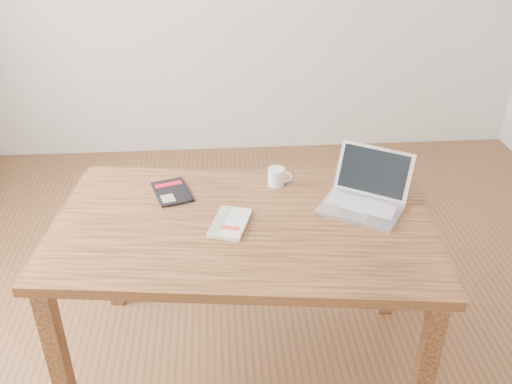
{
  "coord_description": "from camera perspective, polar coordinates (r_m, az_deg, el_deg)",
  "views": [
    {
      "loc": [
        -0.26,
        -2.0,
        1.98
      ],
      "look_at": [
        -0.12,
        -0.11,
        0.85
      ],
      "focal_mm": 40.0,
      "sensor_mm": 36.0,
      "label": 1
    }
  ],
  "objects": [
    {
      "name": "room",
      "position": [
        2.11,
        1.26,
        13.51
      ],
      "size": [
        4.04,
        4.04,
        2.7
      ],
      "color": "#54341C",
      "rests_on": "ground"
    },
    {
      "name": "black_guidebook",
      "position": [
        2.42,
        -8.4,
        0.02
      ],
      "size": [
        0.19,
        0.24,
        0.01
      ],
      "rotation": [
        0.0,
        0.0,
        0.3
      ],
      "color": "black",
      "rests_on": "desk"
    },
    {
      "name": "desk",
      "position": [
        2.26,
        -1.16,
        -4.96
      ],
      "size": [
        1.57,
        1.02,
        0.75
      ],
      "rotation": [
        0.0,
        0.0,
        -0.12
      ],
      "color": "#503018",
      "rests_on": "ground"
    },
    {
      "name": "coffee_mug",
      "position": [
        2.44,
        2.1,
        1.56
      ],
      "size": [
        0.1,
        0.07,
        0.08
      ],
      "rotation": [
        0.0,
        0.0,
        -0.13
      ],
      "color": "white",
      "rests_on": "desk"
    },
    {
      "name": "white_guidebook",
      "position": [
        2.19,
        -2.61,
        -3.12
      ],
      "size": [
        0.18,
        0.24,
        0.02
      ],
      "rotation": [
        0.0,
        0.0,
        -0.3
      ],
      "color": "silver",
      "rests_on": "desk"
    },
    {
      "name": "laptop",
      "position": [
        2.34,
        10.86,
        -0.32
      ],
      "size": [
        0.42,
        0.41,
        0.2
      ],
      "rotation": [
        0.0,
        0.0,
        -0.55
      ],
      "color": "silver",
      "rests_on": "desk"
    }
  ]
}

